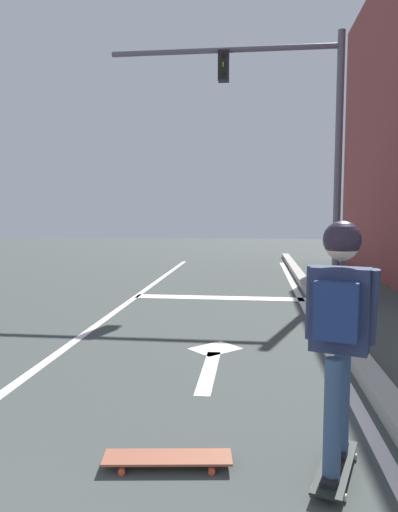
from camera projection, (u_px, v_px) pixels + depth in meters
name	position (u px, v px, depth m)	size (l,w,h in m)	color
lane_line_center	(76.00, 340.00, 6.34)	(0.12, 20.00, 0.01)	silver
lane_line_curbside	(327.00, 348.00, 5.96)	(0.12, 20.00, 0.01)	silver
stop_bar	(221.00, 298.00, 9.46)	(3.45, 0.40, 0.01)	silver
lane_arrow_stem	(209.00, 371.00, 5.12)	(0.16, 1.40, 0.01)	silver
lane_arrow_head	(215.00, 348.00, 5.96)	(0.56, 0.44, 0.01)	silver
curb_strip	(347.00, 344.00, 5.93)	(0.24, 24.00, 0.14)	#9F9E96
skateboard	(336.00, 467.00, 3.10)	(0.42, 0.79, 0.07)	black
skater	(340.00, 315.00, 2.98)	(0.43, 0.60, 1.60)	#395377
spare_skateboard	(168.00, 458.00, 3.21)	(0.89, 0.32, 0.07)	brown
traffic_signal_mast	(287.00, 115.00, 10.42)	(5.16, 0.34, 5.61)	#605768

